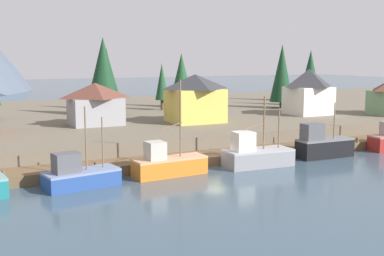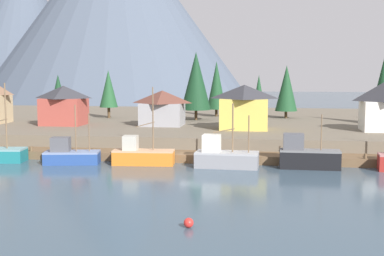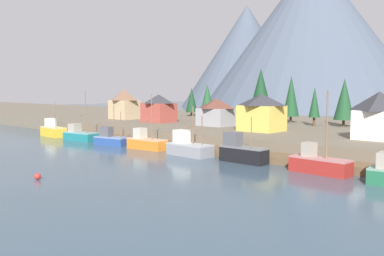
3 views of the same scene
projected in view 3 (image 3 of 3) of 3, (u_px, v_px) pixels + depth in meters
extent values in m
cube|color=#384C5B|center=(250.00, 143.00, 81.95)|extent=(400.00, 400.00, 1.00)
cube|color=brown|center=(185.00, 147.00, 68.61)|extent=(80.00, 4.00, 1.00)
cylinder|color=brown|center=(57.00, 131.00, 91.42)|extent=(0.36, 0.36, 1.60)
cylinder|color=brown|center=(78.00, 134.00, 86.05)|extent=(0.36, 0.36, 1.60)
cylinder|color=brown|center=(102.00, 137.00, 80.68)|extent=(0.36, 0.36, 1.60)
cylinder|color=brown|center=(129.00, 140.00, 75.32)|extent=(0.36, 0.36, 1.60)
cylinder|color=brown|center=(160.00, 144.00, 69.95)|extent=(0.36, 0.36, 1.60)
cylinder|color=brown|center=(197.00, 149.00, 64.58)|extent=(0.36, 0.36, 1.60)
cylinder|color=brown|center=(240.00, 154.00, 59.21)|extent=(0.36, 0.36, 1.60)
cylinder|color=brown|center=(291.00, 160.00, 53.84)|extent=(0.36, 0.36, 1.60)
cylinder|color=brown|center=(354.00, 168.00, 48.47)|extent=(0.36, 0.36, 1.60)
cube|color=#665B4C|center=(282.00, 129.00, 90.63)|extent=(400.00, 56.00, 2.50)
cone|color=#475160|center=(246.00, 56.00, 239.51)|extent=(72.79, 72.79, 56.28)
cone|color=#475160|center=(312.00, 33.00, 205.96)|extent=(107.31, 107.31, 73.47)
cube|color=gold|center=(53.00, 132.00, 88.50)|extent=(7.35, 3.45, 1.78)
cube|color=tan|center=(53.00, 127.00, 88.41)|extent=(7.35, 3.45, 0.20)
cube|color=silver|center=(50.00, 122.00, 89.37)|extent=(2.16, 1.89, 1.75)
cylinder|color=brown|center=(55.00, 115.00, 87.32)|extent=(0.14, 0.14, 5.16)
cylinder|color=brown|center=(53.00, 117.00, 88.25)|extent=(2.95, 0.41, 0.67)
cube|color=#196B70|center=(81.00, 137.00, 81.45)|extent=(7.40, 3.73, 1.43)
cube|color=#679496|center=(81.00, 133.00, 81.37)|extent=(7.40, 3.73, 0.20)
cube|color=gray|center=(75.00, 128.00, 82.31)|extent=(2.05, 2.06, 1.54)
cylinder|color=brown|center=(86.00, 112.00, 80.16)|extent=(0.18, 0.18, 7.86)
cylinder|color=brown|center=(83.00, 115.00, 80.67)|extent=(1.93, 0.36, 0.56)
cube|color=navy|center=(112.00, 141.00, 74.93)|extent=(6.74, 3.75, 1.27)
cube|color=#6C7DA2|center=(112.00, 137.00, 74.86)|extent=(6.74, 3.75, 0.20)
cube|color=#4C4C51|center=(107.00, 131.00, 75.48)|extent=(2.41, 1.95, 1.68)
cylinder|color=brown|center=(114.00, 121.00, 74.34)|extent=(0.13, 0.13, 5.51)
cylinder|color=brown|center=(121.00, 124.00, 73.56)|extent=(0.11, 0.11, 4.48)
cube|color=#CC6B1E|center=(147.00, 145.00, 69.57)|extent=(7.25, 2.81, 1.54)
cube|color=tan|center=(147.00, 139.00, 69.49)|extent=(7.25, 2.81, 0.20)
cube|color=#B2AD9E|center=(140.00, 133.00, 70.34)|extent=(1.78, 1.79, 1.66)
cylinder|color=brown|center=(152.00, 116.00, 68.44)|extent=(0.15, 0.15, 7.34)
cylinder|color=brown|center=(148.00, 120.00, 69.07)|extent=(2.24, 0.26, 0.70)
cube|color=gray|center=(190.00, 150.00, 62.80)|extent=(7.23, 3.31, 1.57)
cube|color=#9F9FA2|center=(190.00, 144.00, 62.72)|extent=(7.23, 3.31, 0.20)
cube|color=silver|center=(182.00, 136.00, 63.87)|extent=(2.05, 1.93, 1.93)
cylinder|color=brown|center=(193.00, 125.00, 62.01)|extent=(0.17, 0.17, 5.51)
cylinder|color=brown|center=(202.00, 131.00, 60.80)|extent=(0.15, 0.15, 4.21)
cylinder|color=brown|center=(188.00, 127.00, 62.74)|extent=(2.46, 0.23, 0.61)
cube|color=black|center=(244.00, 155.00, 56.96)|extent=(6.69, 2.32, 1.92)
cube|color=slate|center=(244.00, 147.00, 56.87)|extent=(6.69, 2.32, 0.20)
cube|color=#4C4C51|center=(233.00, 139.00, 58.02)|extent=(2.29, 1.65, 1.81)
cylinder|color=brown|center=(251.00, 132.00, 55.86)|extent=(0.12, 0.12, 4.01)
cube|color=maroon|center=(320.00, 166.00, 49.46)|extent=(7.25, 2.77, 1.66)
cube|color=#AD6C6A|center=(320.00, 159.00, 49.38)|extent=(7.25, 2.77, 0.20)
cube|color=gray|center=(309.00, 149.00, 50.36)|extent=(1.54, 1.39, 1.67)
cylinder|color=brown|center=(327.00, 125.00, 48.49)|extent=(0.19, 0.19, 7.77)
cube|color=#9E4238|center=(159.00, 113.00, 94.66)|extent=(6.34, 5.33, 4.19)
pyramid|color=#2D2D33|center=(159.00, 99.00, 94.38)|extent=(6.66, 5.59, 1.94)
cube|color=silver|center=(379.00, 125.00, 61.57)|extent=(5.99, 5.44, 4.20)
pyramid|color=#2D2D33|center=(380.00, 101.00, 61.26)|extent=(6.29, 5.71, 2.73)
cube|color=tan|center=(124.00, 110.00, 104.54)|extent=(6.51, 4.91, 4.58)
pyramid|color=brown|center=(124.00, 95.00, 104.21)|extent=(6.84, 5.15, 2.75)
cube|color=gold|center=(262.00, 118.00, 74.24)|extent=(6.77, 5.79, 4.45)
pyramid|color=#2D2D33|center=(262.00, 100.00, 73.95)|extent=(7.11, 6.08, 1.99)
cube|color=gray|center=(216.00, 117.00, 85.25)|extent=(6.37, 5.43, 3.48)
pyramid|color=brown|center=(216.00, 103.00, 85.00)|extent=(6.68, 5.71, 1.94)
cylinder|color=#4C3823|center=(207.00, 116.00, 101.76)|extent=(0.50, 0.50, 1.95)
cone|color=#1E4C28|center=(207.00, 98.00, 101.38)|extent=(3.25, 3.25, 6.60)
cylinder|color=#4C3823|center=(314.00, 122.00, 85.03)|extent=(0.50, 0.50, 1.70)
cone|color=#194223|center=(315.00, 102.00, 84.68)|extent=(2.21, 2.21, 6.00)
cylinder|color=#4C3823|center=(343.00, 123.00, 83.85)|extent=(0.50, 0.50, 1.29)
cone|color=#194223|center=(344.00, 99.00, 83.43)|extent=(3.91, 3.91, 8.11)
cylinder|color=#4C3823|center=(192.00, 114.00, 117.08)|extent=(0.50, 0.50, 1.00)
cone|color=#14381E|center=(192.00, 100.00, 116.73)|extent=(3.23, 3.23, 6.70)
cylinder|color=#4C3823|center=(260.00, 120.00, 89.92)|extent=(0.50, 0.50, 1.78)
cone|color=#14381E|center=(261.00, 92.00, 89.40)|extent=(5.12, 5.12, 9.85)
cylinder|color=#4C3823|center=(291.00, 119.00, 93.80)|extent=(0.50, 0.50, 1.35)
cone|color=#194223|center=(291.00, 96.00, 93.34)|extent=(3.51, 3.51, 8.83)
sphere|color=red|center=(38.00, 176.00, 46.23)|extent=(0.70, 0.70, 0.70)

